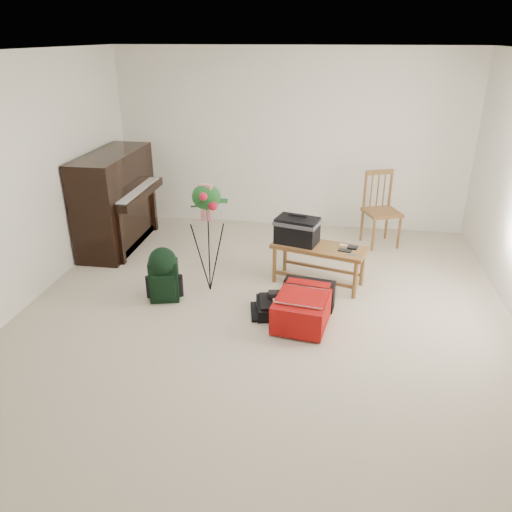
% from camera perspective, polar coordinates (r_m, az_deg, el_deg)
% --- Properties ---
extents(floor, '(5.00, 5.50, 0.01)m').
position_cam_1_polar(floor, '(5.11, 0.80, -6.92)').
color(floor, beige).
rests_on(floor, ground).
extents(ceiling, '(5.00, 5.50, 0.01)m').
position_cam_1_polar(ceiling, '(4.39, 1.01, 22.33)').
color(ceiling, white).
rests_on(ceiling, wall_back).
extents(wall_back, '(5.00, 0.04, 2.50)m').
position_cam_1_polar(wall_back, '(7.25, 4.00, 13.02)').
color(wall_back, white).
rests_on(wall_back, floor).
extents(wall_left, '(0.04, 5.50, 2.50)m').
position_cam_1_polar(wall_left, '(5.51, -26.01, 7.10)').
color(wall_left, white).
rests_on(wall_left, floor).
extents(piano, '(0.71, 1.50, 1.25)m').
position_cam_1_polar(piano, '(6.87, -15.65, 5.95)').
color(piano, black).
rests_on(piano, floor).
extents(bench, '(1.11, 0.68, 0.80)m').
position_cam_1_polar(bench, '(5.57, 5.42, 2.18)').
color(bench, brown).
rests_on(bench, floor).
extents(dining_chair, '(0.56, 0.56, 0.99)m').
position_cam_1_polar(dining_chair, '(6.89, 14.19, 5.13)').
color(dining_chair, brown).
rests_on(dining_chair, floor).
extents(red_suitcase, '(0.60, 0.81, 0.32)m').
position_cam_1_polar(red_suitcase, '(5.02, 5.47, -5.48)').
color(red_suitcase, '#B61407').
rests_on(red_suitcase, floor).
extents(black_duffel, '(0.57, 0.49, 0.21)m').
position_cam_1_polar(black_duffel, '(5.15, 2.92, -5.75)').
color(black_duffel, black).
rests_on(black_duffel, floor).
extents(green_backpack, '(0.34, 0.31, 0.60)m').
position_cam_1_polar(green_backpack, '(5.35, -10.56, -1.82)').
color(green_backpack, black).
rests_on(green_backpack, floor).
extents(flower_stand, '(0.50, 0.50, 1.26)m').
position_cam_1_polar(flower_stand, '(5.39, -5.49, 1.94)').
color(flower_stand, black).
rests_on(flower_stand, floor).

